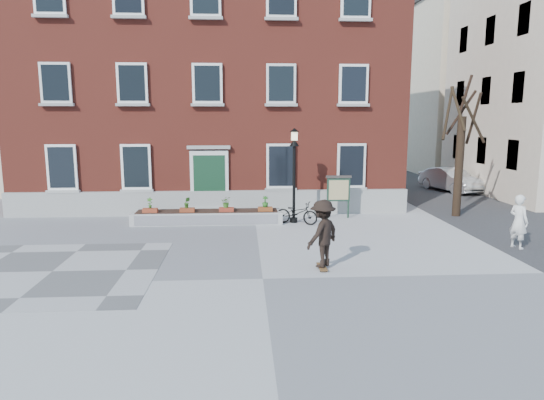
{
  "coord_description": "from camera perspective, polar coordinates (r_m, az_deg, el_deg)",
  "views": [
    {
      "loc": [
        -0.53,
        -12.69,
        4.38
      ],
      "look_at": [
        0.5,
        4.0,
        1.5
      ],
      "focal_mm": 32.0,
      "sensor_mm": 36.0,
      "label": 1
    }
  ],
  "objects": [
    {
      "name": "brick_building",
      "position": [
        26.78,
        -6.87,
        13.82
      ],
      "size": [
        18.4,
        10.85,
        12.6
      ],
      "color": "maroon",
      "rests_on": "ground"
    },
    {
      "name": "bystander",
      "position": [
        18.21,
        27.02,
        -2.27
      ],
      "size": [
        0.66,
        0.79,
        1.83
      ],
      "primitive_type": "imported",
      "rotation": [
        0.0,
        0.0,
        1.96
      ],
      "color": "silver",
      "rests_on": "ground"
    },
    {
      "name": "parked_car",
      "position": [
        30.64,
        20.24,
        2.26
      ],
      "size": [
        2.6,
        4.48,
        1.39
      ],
      "primitive_type": "imported",
      "rotation": [
        0.0,
        0.0,
        0.28
      ],
      "color": "silver",
      "rests_on": "ground"
    },
    {
      "name": "ground",
      "position": [
        13.44,
        -1.09,
        -9.25
      ],
      "size": [
        100.0,
        100.0,
        0.0
      ],
      "primitive_type": "plane",
      "color": "#A0A0A3",
      "rests_on": "ground"
    },
    {
      "name": "side_street",
      "position": [
        37.48,
        26.82,
        12.79
      ],
      "size": [
        15.2,
        36.0,
        14.5
      ],
      "color": "#3A3A3D",
      "rests_on": "ground"
    },
    {
      "name": "checker_patch",
      "position": [
        15.38,
        -24.42,
        -7.66
      ],
      "size": [
        6.0,
        6.0,
        0.01
      ],
      "primitive_type": "cube",
      "color": "#555557",
      "rests_on": "ground"
    },
    {
      "name": "lamp_post",
      "position": [
        20.0,
        2.62,
        4.48
      ],
      "size": [
        0.4,
        0.4,
        3.93
      ],
      "color": "black",
      "rests_on": "ground"
    },
    {
      "name": "notice_board",
      "position": [
        21.22,
        7.83,
        1.23
      ],
      "size": [
        1.1,
        0.16,
        1.87
      ],
      "color": "#183121",
      "rests_on": "ground"
    },
    {
      "name": "planter_assembly",
      "position": [
        20.34,
        -7.57,
        -1.87
      ],
      "size": [
        6.2,
        1.12,
        1.15
      ],
      "color": "beige",
      "rests_on": "ground"
    },
    {
      "name": "bare_tree",
      "position": [
        22.85,
        21.24,
        5.12
      ],
      "size": [
        1.83,
        1.83,
        6.16
      ],
      "color": "black",
      "rests_on": "ground"
    },
    {
      "name": "bicycle",
      "position": [
        20.01,
        2.93,
        -1.51
      ],
      "size": [
        1.88,
        1.31,
        0.94
      ],
      "primitive_type": "imported",
      "rotation": [
        0.0,
        0.0,
        1.14
      ],
      "color": "black",
      "rests_on": "ground"
    },
    {
      "name": "skateboarder",
      "position": [
        14.08,
        5.98,
        -3.95
      ],
      "size": [
        1.42,
        1.41,
        2.04
      ],
      "color": "brown",
      "rests_on": "ground"
    }
  ]
}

